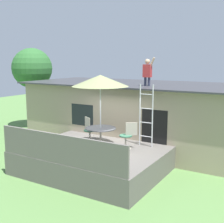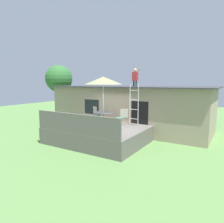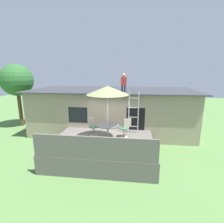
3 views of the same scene
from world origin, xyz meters
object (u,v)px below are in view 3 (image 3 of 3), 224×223
(step_ladder, at_px, (134,113))
(patio_chair_right, at_px, (125,128))
(patio_table, at_px, (108,128))
(person_figure, at_px, (124,81))
(patio_umbrella, at_px, (108,90))
(backyard_tree, at_px, (17,81))
(patio_chair_left, at_px, (93,127))

(step_ladder, xyz_separation_m, patio_chair_right, (-0.39, -0.63, -0.64))
(patio_table, height_order, step_ladder, step_ladder)
(patio_table, bearing_deg, person_figure, 76.91)
(patio_umbrella, height_order, step_ladder, patio_umbrella)
(patio_table, xyz_separation_m, backyard_tree, (-7.08, 3.85, 1.95))
(patio_umbrella, bearing_deg, person_figure, 76.91)
(person_figure, height_order, backyard_tree, backyard_tree)
(person_figure, bearing_deg, backyard_tree, 169.97)
(patio_chair_left, bearing_deg, patio_table, -0.00)
(patio_table, bearing_deg, backyard_tree, 151.44)
(patio_table, bearing_deg, patio_chair_left, 149.17)
(patio_table, xyz_separation_m, patio_chair_left, (-0.85, 0.50, -0.13))
(patio_chair_right, xyz_separation_m, backyard_tree, (-7.86, 3.36, 2.08))
(step_ladder, bearing_deg, patio_chair_right, -122.00)
(patio_table, height_order, person_figure, person_figure)
(backyard_tree, bearing_deg, patio_chair_right, -23.11)
(patio_chair_left, xyz_separation_m, backyard_tree, (-6.23, 3.35, 2.08))
(patio_table, relative_size, step_ladder, 0.47)
(person_figure, bearing_deg, patio_chair_right, -84.12)
(patio_umbrella, bearing_deg, backyard_tree, 151.44)
(patio_table, height_order, patio_chair_right, patio_chair_right)
(step_ladder, relative_size, person_figure, 1.98)
(patio_umbrella, relative_size, person_figure, 2.29)
(person_figure, relative_size, patio_chair_left, 1.21)
(patio_chair_right, bearing_deg, patio_table, 0.00)
(step_ladder, bearing_deg, patio_chair_left, -163.03)
(step_ladder, distance_m, person_figure, 2.14)
(patio_chair_right, bearing_deg, step_ladder, -154.29)
(step_ladder, xyz_separation_m, person_figure, (-0.60, 1.38, 1.52))
(patio_umbrella, distance_m, step_ladder, 2.05)
(patio_umbrella, relative_size, step_ladder, 1.15)
(patio_chair_left, relative_size, patio_chair_right, 1.00)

